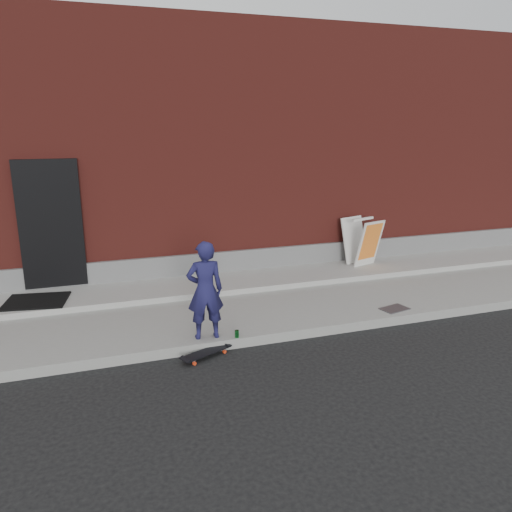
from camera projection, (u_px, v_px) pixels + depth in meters
name	position (u px, v px, depth m)	size (l,w,h in m)	color
ground	(244.00, 348.00, 7.14)	(80.00, 80.00, 0.00)	black
sidewalk	(218.00, 307.00, 8.49)	(20.00, 3.00, 0.15)	gray
apron	(206.00, 285.00, 9.28)	(20.00, 1.20, 0.10)	gray
building	(163.00, 147.00, 12.89)	(20.00, 8.10, 5.00)	maroon
child	(205.00, 290.00, 6.94)	(0.52, 0.34, 1.41)	#1A1946
skateboard	(206.00, 353.00, 6.83)	(0.76, 0.48, 0.08)	red
pizza_sign	(362.00, 241.00, 10.32)	(0.76, 0.84, 0.98)	silver
soda_can	(237.00, 334.00, 7.10)	(0.06, 0.06, 0.11)	#177329
doormat	(36.00, 301.00, 8.24)	(0.97, 0.78, 0.03)	black
utility_plate	(395.00, 309.00, 8.19)	(0.45, 0.29, 0.01)	#525156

